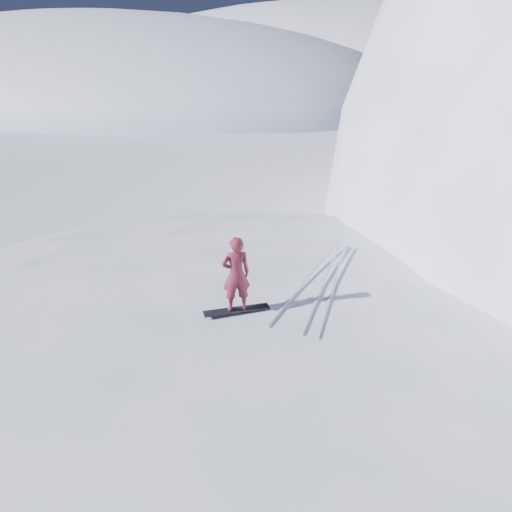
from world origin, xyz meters
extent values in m
plane|color=white|center=(0.00, 0.00, 0.00)|extent=(400.00, 400.00, 0.00)
ellipsoid|color=white|center=(1.00, 3.00, 0.00)|extent=(36.00, 28.00, 4.80)
ellipsoid|color=white|center=(-70.00, 60.00, 0.00)|extent=(120.00, 70.00, 28.00)
ellipsoid|color=white|center=(-40.00, 110.00, 0.00)|extent=(140.00, 90.00, 36.00)
ellipsoid|color=white|center=(-4.00, -2.00, 0.00)|extent=(6.00, 5.40, 0.80)
ellipsoid|color=white|center=(-2.00, 6.00, 0.00)|extent=(7.00, 6.30, 1.00)
cube|color=black|center=(-3.02, 2.37, 2.41)|extent=(1.41, 1.38, 0.03)
imported|color=maroon|center=(-3.02, 2.37, 3.39)|extent=(0.82, 0.82, 1.93)
cube|color=silver|center=(-2.23, 5.04, 2.42)|extent=(0.51, 5.99, 0.04)
cube|color=silver|center=(-1.74, 5.04, 2.42)|extent=(1.26, 5.89, 0.04)
cube|color=silver|center=(-1.45, 5.04, 2.42)|extent=(1.43, 5.85, 0.04)
camera|label=1|loc=(2.65, -6.94, 8.49)|focal=35.00mm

